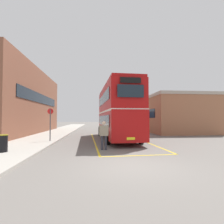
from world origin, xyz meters
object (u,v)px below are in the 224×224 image
at_px(single_deck_bus, 124,120).
at_px(litter_bin, 3,143).
at_px(double_decker_bus, 117,111).
at_px(pedestrian_boarding, 104,133).
at_px(bus_stop_sign, 50,121).

bearing_deg(single_deck_bus, litter_bin, -113.98).
relative_size(double_decker_bus, pedestrian_boarding, 6.05).
xyz_separation_m(pedestrian_boarding, litter_bin, (-5.30, -0.92, -0.41)).
height_order(pedestrian_boarding, bus_stop_sign, bus_stop_sign).
bearing_deg(single_deck_bus, pedestrian_boarding, -102.41).
bearing_deg(pedestrian_boarding, litter_bin, -170.12).
distance_m(pedestrian_boarding, bus_stop_sign, 5.38).
distance_m(double_decker_bus, pedestrian_boarding, 5.72).
relative_size(litter_bin, bus_stop_sign, 0.36).
distance_m(single_deck_bus, litter_bin, 24.82).
distance_m(single_deck_bus, pedestrian_boarding, 22.26).
bearing_deg(litter_bin, pedestrian_boarding, 9.88).
xyz_separation_m(double_decker_bus, litter_bin, (-6.70, -6.26, -1.92)).
relative_size(single_deck_bus, bus_stop_sign, 3.52).
relative_size(pedestrian_boarding, bus_stop_sign, 0.68).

